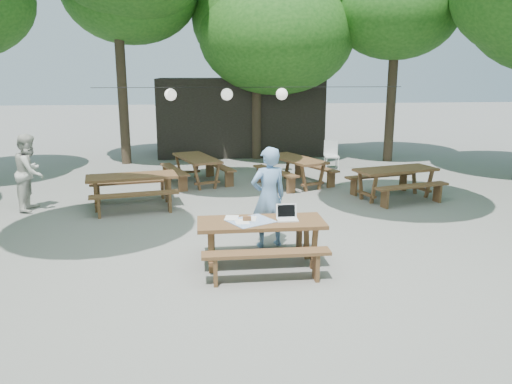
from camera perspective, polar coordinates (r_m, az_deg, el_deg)
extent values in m
plane|color=slate|center=(9.17, 0.21, -5.75)|extent=(80.00, 80.00, 0.00)
cube|color=black|center=(19.22, -1.95, 8.71)|extent=(6.00, 3.00, 2.80)
cube|color=#533A1D|center=(7.87, 0.57, -3.53)|extent=(2.00, 0.80, 0.06)
cube|color=#533A1D|center=(7.35, 1.19, -7.02)|extent=(1.90, 0.28, 0.05)
cube|color=#533A1D|center=(8.57, 0.04, -3.98)|extent=(1.90, 0.28, 0.05)
cube|color=#533A1D|center=(7.99, 0.57, -6.10)|extent=(1.70, 0.70, 0.69)
cube|color=#533A1D|center=(11.67, -14.02, 1.74)|extent=(2.11, 1.16, 0.06)
cube|color=#533A1D|center=(11.10, -13.73, -0.28)|extent=(1.92, 0.63, 0.05)
cube|color=#533A1D|center=(12.36, -14.14, 1.10)|extent=(1.92, 0.63, 0.05)
cube|color=#533A1D|center=(11.75, -13.92, -0.05)|extent=(1.80, 1.01, 0.69)
cube|color=#533A1D|center=(12.58, 15.70, 2.47)|extent=(2.14, 1.29, 0.06)
cube|color=#533A1D|center=(12.14, 17.45, 0.65)|extent=(1.91, 0.76, 0.05)
cube|color=#533A1D|center=(13.15, 13.93, 1.84)|extent=(1.91, 0.76, 0.05)
cube|color=#533A1D|center=(12.66, 15.59, 0.81)|extent=(1.82, 1.12, 0.69)
cube|color=#533A1D|center=(13.86, -6.79, 3.88)|extent=(1.41, 2.15, 0.06)
cube|color=#533A1D|center=(14.13, -4.26, 3.01)|extent=(0.88, 1.89, 0.05)
cube|color=#533A1D|center=(13.72, -9.32, 2.55)|extent=(0.88, 1.89, 0.05)
cube|color=#533A1D|center=(13.93, -6.74, 2.36)|extent=(1.22, 1.84, 0.69)
cube|color=#533A1D|center=(13.65, 4.53, 3.78)|extent=(1.54, 2.15, 0.06)
cube|color=#533A1D|center=(14.07, 6.68, 2.91)|extent=(1.03, 1.85, 0.05)
cube|color=#533A1D|center=(13.34, 2.21, 2.41)|extent=(1.03, 1.85, 0.05)
cube|color=#533A1D|center=(13.72, 4.50, 2.24)|extent=(1.33, 1.84, 0.69)
imported|color=#739FD2|center=(8.74, 1.44, -0.61)|extent=(0.74, 0.59, 1.79)
imported|color=silver|center=(12.21, -24.41, 2.07)|extent=(0.68, 0.86, 1.71)
cube|color=silver|center=(16.12, 8.63, 4.03)|extent=(0.48, 0.48, 0.04)
cube|color=silver|center=(16.27, 8.54, 5.05)|extent=(0.44, 0.08, 0.48)
cube|color=silver|center=(16.16, 8.61, 3.29)|extent=(0.45, 0.45, 0.38)
cube|color=white|center=(7.91, 3.61, -3.17)|extent=(0.33, 0.23, 0.02)
cube|color=white|center=(7.99, 3.48, -2.14)|extent=(0.33, 0.06, 0.23)
cube|color=black|center=(7.98, 3.49, -2.15)|extent=(0.28, 0.04, 0.19)
cube|color=#3466B2|center=(7.85, -0.59, -3.33)|extent=(0.83, 0.79, 0.01)
cube|color=white|center=(7.81, -1.62, -3.38)|extent=(0.22, 0.31, 0.00)
cube|color=white|center=(7.95, -0.73, -3.05)|extent=(0.26, 0.33, 0.00)
cube|color=white|center=(7.99, -2.82, -2.96)|extent=(0.26, 0.33, 0.00)
cube|color=brown|center=(7.85, -1.04, -3.01)|extent=(0.14, 0.10, 0.06)
cylinder|color=black|center=(14.68, -0.57, 11.89)|extent=(9.00, 0.02, 0.02)
sphere|color=white|center=(14.63, -9.73, 10.91)|extent=(0.34, 0.34, 0.34)
sphere|color=white|center=(14.63, -3.35, 11.08)|extent=(0.34, 0.34, 0.34)
sphere|color=white|center=(14.80, 2.97, 11.11)|extent=(0.34, 0.34, 0.34)
cylinder|color=#2D2319|center=(17.28, -15.08, 11.90)|extent=(0.32, 0.32, 5.32)
cylinder|color=#2D2319|center=(17.73, 0.06, 10.76)|extent=(0.32, 0.32, 4.32)
ellipsoid|color=#194E14|center=(17.78, 0.06, 18.70)|extent=(4.91, 4.91, 3.69)
cylinder|color=#2D2319|center=(17.83, 15.27, 11.53)|extent=(0.32, 0.32, 5.08)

